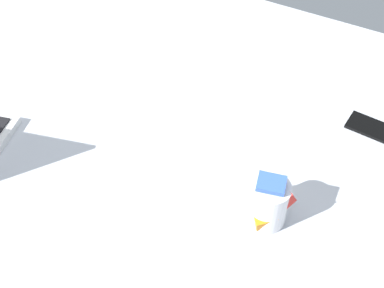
{
  "coord_description": "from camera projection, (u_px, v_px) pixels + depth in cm",
  "views": [
    {
      "loc": [
        -62.43,
        76.99,
        110.59
      ],
      "look_at": [
        -23.82,
        6.53,
        24.0
      ],
      "focal_mm": 46.69,
      "sensor_mm": 36.0,
      "label": 1
    }
  ],
  "objects": [
    {
      "name": "cell_phone",
      "position": [
        375.0,
        129.0,
        1.29
      ],
      "size": [
        14.49,
        7.87,
        0.8
      ],
      "primitive_type": "cube",
      "rotation": [
        0.0,
        0.0,
        4.63
      ],
      "color": "black",
      "rests_on": "bed_mattress"
    },
    {
      "name": "snack_cup",
      "position": [
        268.0,
        201.0,
        1.07
      ],
      "size": [
        10.19,
        11.19,
        13.45
      ],
      "color": "silver",
      "rests_on": "bed_mattress"
    },
    {
      "name": "bed_mattress",
      "position": [
        129.0,
        136.0,
        1.41
      ],
      "size": [
        180.0,
        140.0,
        18.0
      ],
      "primitive_type": "cube",
      "color": "#B7BCC6",
      "rests_on": "ground"
    }
  ]
}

